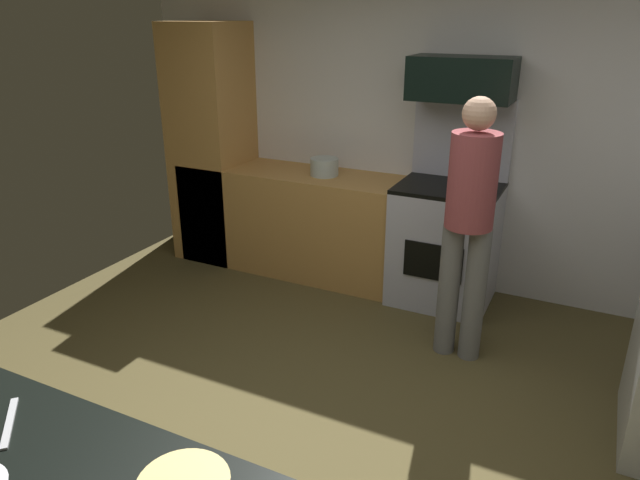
{
  "coord_description": "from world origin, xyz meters",
  "views": [
    {
      "loc": [
        1.28,
        -2.25,
        2.17
      ],
      "look_at": [
        0.02,
        0.3,
        1.05
      ],
      "focal_mm": 32.55,
      "sensor_mm": 36.0,
      "label": 1
    }
  ],
  "objects_px": {
    "microwave": "(462,79)",
    "stock_pot": "(324,167)",
    "oven_range": "(446,238)",
    "person_cook": "(469,219)"
  },
  "relations": [
    {
      "from": "oven_range",
      "to": "microwave",
      "type": "distance_m",
      "value": 1.21
    },
    {
      "from": "oven_range",
      "to": "person_cook",
      "type": "distance_m",
      "value": 0.94
    },
    {
      "from": "microwave",
      "to": "person_cook",
      "type": "height_order",
      "value": "microwave"
    },
    {
      "from": "oven_range",
      "to": "microwave",
      "type": "relative_size",
      "value": 2.12
    },
    {
      "from": "person_cook",
      "to": "microwave",
      "type": "bearing_deg",
      "value": 110.29
    },
    {
      "from": "oven_range",
      "to": "microwave",
      "type": "xyz_separation_m",
      "value": [
        0.0,
        0.08,
        1.2
      ]
    },
    {
      "from": "microwave",
      "to": "stock_pot",
      "type": "height_order",
      "value": "microwave"
    },
    {
      "from": "microwave",
      "to": "person_cook",
      "type": "xyz_separation_m",
      "value": [
        0.31,
        -0.84,
        -0.76
      ]
    },
    {
      "from": "stock_pot",
      "to": "microwave",
      "type": "bearing_deg",
      "value": 4.32
    },
    {
      "from": "oven_range",
      "to": "stock_pot",
      "type": "distance_m",
      "value": 1.15
    }
  ]
}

